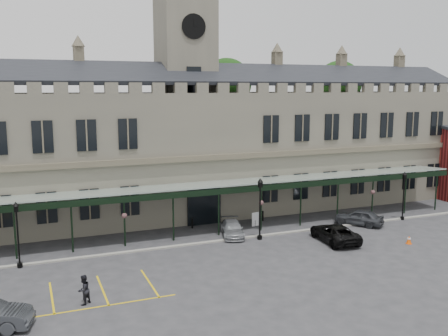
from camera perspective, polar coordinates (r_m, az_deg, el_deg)
name	(u,v)px	position (r m, az deg, el deg)	size (l,w,h in m)	color
ground	(255,262)	(36.76, 3.56, -10.67)	(140.00, 140.00, 0.00)	#2F2E31
station_building	(187,149)	(49.77, -4.28, 2.21)	(60.00, 10.36, 17.30)	#5D5A4E
clock_tower	(186,81)	(49.49, -4.40, 9.88)	(5.60, 5.60, 24.80)	#5D5A4E
canopy	(218,207)	(42.64, -0.74, -4.49)	(50.00, 4.10, 4.30)	#8C9E93
kerb	(226,240)	(41.51, 0.26, -8.23)	(60.00, 0.40, 0.12)	gray
parking_markings	(52,301)	(32.19, -19.03, -14.14)	(16.00, 6.00, 0.01)	gold
tree_behind_mid	(227,85)	(60.69, 0.30, 9.49)	(6.00, 6.00, 16.00)	#332314
tree_behind_right	(339,85)	(68.38, 12.97, 9.22)	(6.00, 6.00, 16.00)	#332314
lamp_post_left	(17,229)	(37.58, -22.54, -6.44)	(0.45, 0.45, 4.73)	black
lamp_post_mid	(260,203)	(41.18, 4.14, -4.04)	(0.49, 0.49, 5.19)	black
lamp_post_right	(404,191)	(50.22, 19.86, -2.52)	(0.44, 0.44, 4.67)	black
traffic_cone	(409,240)	(43.28, 20.38, -7.70)	(0.43, 0.43, 0.68)	#F35207
sign_board	(255,219)	(45.70, 3.59, -5.88)	(0.73, 0.18, 1.26)	black
bollard_left	(192,223)	(45.02, -3.64, -6.30)	(0.17, 0.17, 0.95)	black
bollard_right	(263,216)	(47.53, 4.45, -5.47)	(0.17, 0.17, 0.96)	black
car_taxi	(232,229)	(42.66, 0.96, -6.95)	(1.75, 4.31, 1.25)	#929499
car_van	(334,233)	(42.08, 12.51, -7.26)	(2.42, 5.25, 1.46)	black
car_right_a	(359,217)	(47.54, 15.17, -5.44)	(1.76, 4.36, 1.49)	#34373B
person_b	(84,290)	(30.84, -15.75, -13.25)	(0.86, 0.67, 1.77)	black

